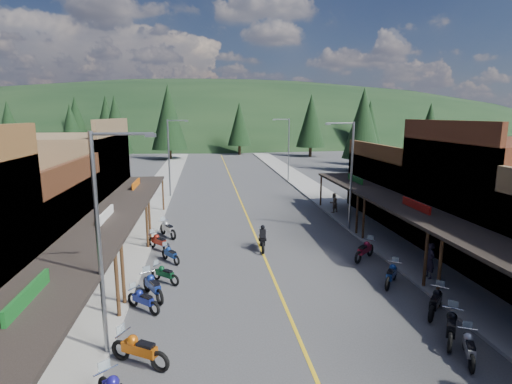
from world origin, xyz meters
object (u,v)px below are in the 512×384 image
object	(u,v)px
streetlight_3	(288,147)
pine_3	(239,124)
pine_7	(76,120)
bike_east_4	(469,346)
shop_east_3	(413,187)
bike_west_6	(143,299)
pine_9	(369,127)
pine_0	(9,125)
pedestrian_east_a	(430,261)
bike_east_5	(451,326)
pine_8	(72,133)
bike_west_7	(153,285)
bike_west_9	(170,253)
bike_east_8	(365,249)
streetlight_1	(170,155)
bike_east_7	(391,273)
rider_on_bike	(262,239)
shop_east_2	(496,200)
pine_11	(363,123)
pine_5	(364,116)
bike_west_10	(159,241)
pedestrian_east_b	(334,203)
streetlight_2	(350,171)
pine_1	(107,120)
bike_west_11	(168,228)
bike_east_6	(436,301)
streetlight_0	(103,236)
shop_west_3	(66,183)
bike_west_8	(165,273)
bike_west_5	(139,348)
pine_2	(169,117)
pine_10	(116,125)

from	to	relation	value
streetlight_3	pine_3	size ratio (longest dim) A/B	0.73
pine_7	bike_east_4	world-z (taller)	pine_7
shop_east_3	bike_west_6	xyz separation A→B (m)	(-20.04, -14.10, -1.96)
shop_east_3	pine_9	size ratio (longest dim) A/B	1.01
shop_east_3	bike_west_6	bearing A→B (deg)	-144.87
pine_0	pedestrian_east_a	world-z (taller)	pine_0
pine_0	bike_east_5	size ratio (longest dim) A/B	4.84
pine_8	bike_west_7	distance (m)	44.86
bike_west_9	bike_east_8	size ratio (longest dim) A/B	0.82
streetlight_1	bike_east_7	distance (m)	27.10
streetlight_1	bike_west_9	size ratio (longest dim) A/B	4.29
rider_on_bike	bike_east_5	bearing A→B (deg)	-58.93
shop_east_2	pine_11	distance (m)	37.01
pine_5	bike_west_10	xyz separation A→B (m)	(-40.47, -66.73, -7.37)
bike_west_6	pedestrian_east_b	bearing A→B (deg)	0.87
streetlight_2	pine_9	world-z (taller)	pine_9
pine_8	streetlight_3	bearing A→B (deg)	-19.05
pine_7	pedestrian_east_b	world-z (taller)	pine_7
streetlight_1	pine_5	size ratio (longest dim) A/B	0.57
streetlight_2	rider_on_bike	size ratio (longest dim) A/B	3.47
bike_west_10	bike_west_7	bearing A→B (deg)	-127.54
pine_1	pine_5	xyz separation A→B (m)	(58.00, 2.00, 0.75)
bike_east_4	pedestrian_east_b	distance (m)	21.03
bike_west_7	bike_west_11	distance (m)	9.64
bike_west_11	bike_east_8	distance (m)	13.44
pine_3	bike_east_7	distance (m)	67.89
bike_east_6	streetlight_0	bearing A→B (deg)	-132.31
pine_3	pine_7	bearing A→B (deg)	164.48
shop_west_3	pine_0	xyz separation A→B (m)	(-26.22, 50.70, 2.96)
pine_3	bike_east_6	bearing A→B (deg)	-88.16
pine_11	bike_east_7	world-z (taller)	pine_11
pine_3	bike_west_8	distance (m)	66.86
bike_west_5	bike_east_4	xyz separation A→B (m)	(11.39, -1.17, -0.10)
shop_east_3	streetlight_1	distance (m)	23.39
pedestrian_east_b	pine_11	bearing A→B (deg)	-140.99
shop_west_3	bike_west_10	world-z (taller)	shop_west_3
pine_3	pine_9	world-z (taller)	pine_3
pine_2	bike_west_10	size ratio (longest dim) A/B	6.49
shop_west_3	bike_west_6	world-z (taller)	shop_west_3
pine_2	bike_east_5	size ratio (longest dim) A/B	6.16
shop_east_2	streetlight_2	world-z (taller)	shop_east_2
bike_west_10	bike_west_11	distance (m)	2.81
bike_east_7	streetlight_1	bearing A→B (deg)	156.19
bike_west_11	pedestrian_east_b	size ratio (longest dim) A/B	1.33
shop_east_3	bike_west_5	bearing A→B (deg)	-137.24
streetlight_3	pine_1	world-z (taller)	pine_1
bike_west_5	bike_west_9	xyz separation A→B (m)	(0.25, 9.88, -0.13)
pedestrian_east_b	bike_west_6	bearing A→B (deg)	24.33
pine_1	bike_west_10	distance (m)	67.38
pine_10	bike_east_8	world-z (taller)	pine_10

